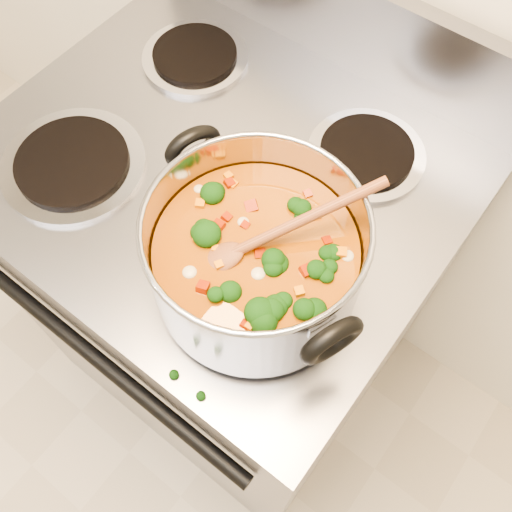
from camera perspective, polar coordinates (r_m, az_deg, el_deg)
The scene contains 4 objects.
electric_range at distance 1.30m, azimuth -2.42°, elevation -2.78°, with size 0.75×0.68×1.08m.
stockpot at distance 0.72m, azimuth 0.08°, elevation -0.12°, with size 0.34×0.28×0.16m.
wooden_spoon at distance 0.69m, azimuth 0.65°, elevation 1.71°, with size 0.16×0.21×0.09m.
cooktop_crumbs at distance 0.76m, azimuth 10.06°, elevation -10.62°, with size 0.02×0.04×0.01m.
Camera 1 is at (0.44, 0.75, 1.64)m, focal length 40.00 mm.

